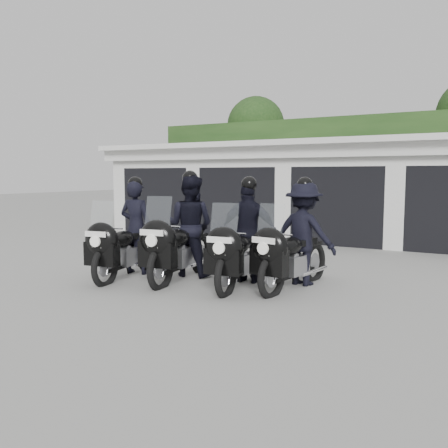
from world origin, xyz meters
The scene contains 7 objects.
ground centered at (0.00, 0.00, 0.00)m, with size 80.00×80.00×0.00m, color gray.
garage_block centered at (0.00, 8.06, 1.42)m, with size 16.40×6.80×2.96m.
background_vegetation centered at (0.37, 12.92, 2.77)m, with size 20.00×3.90×5.80m.
police_bike_a centered at (-2.39, -0.42, 0.79)m, with size 0.90×2.29×2.00m.
police_bike_b centered at (-1.36, 0.04, 0.89)m, with size 1.03×2.43×2.12m.
police_bike_c centered at (-0.11, 0.10, 0.85)m, with size 1.15×2.30×2.01m.
police_bike_d centered at (0.79, 0.43, 0.85)m, with size 1.27×2.28×2.00m.
Camera 1 is at (3.65, -7.44, 1.97)m, focal length 38.00 mm.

